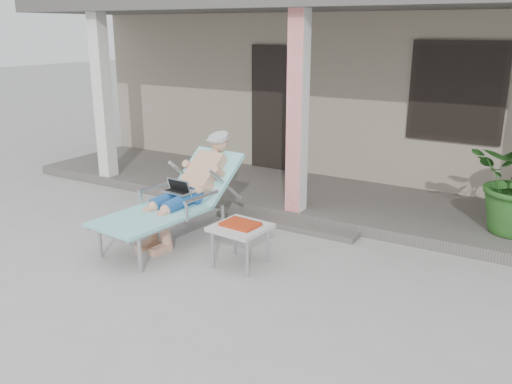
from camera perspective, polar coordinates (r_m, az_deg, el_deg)
The scene contains 7 objects.
ground at distance 5.76m, azimuth -5.62°, elevation -9.20°, with size 60.00×60.00×0.00m, color #9E9E99.
house at distance 11.11m, azimuth 14.69°, elevation 11.96°, with size 10.40×5.40×3.30m.
porch_deck at distance 8.16m, azimuth 6.85°, elevation -0.67°, with size 10.00×2.00×0.15m, color #605B56.
porch_overhang at distance 7.74m, azimuth 7.41°, elevation 18.74°, with size 10.00×2.30×2.85m.
porch_step at distance 7.19m, azimuth 3.09°, elevation -3.35°, with size 2.00×0.30×0.07m, color #605B56.
lounger at distance 6.62m, azimuth -7.91°, elevation 1.82°, with size 0.97×2.10×1.33m.
side_table at distance 5.91m, azimuth -1.64°, elevation -3.96°, with size 0.60×0.60×0.50m.
Camera 1 is at (3.10, -4.14, 2.53)m, focal length 38.00 mm.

